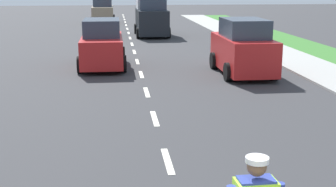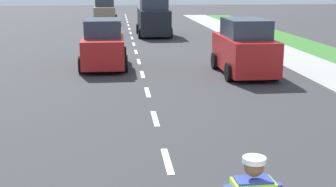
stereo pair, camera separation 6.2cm
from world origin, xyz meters
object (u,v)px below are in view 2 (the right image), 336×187
at_px(car_oncoming_second, 104,45).
at_px(car_oncoming_third, 105,12).
at_px(delivery_truck, 153,11).
at_px(car_parked_far, 244,49).

height_order(car_oncoming_second, car_oncoming_third, car_oncoming_third).
distance_m(delivery_truck, car_parked_far, 13.98).
height_order(car_oncoming_second, car_parked_far, car_parked_far).
bearing_deg(car_oncoming_second, delivery_truck, 75.50).
xyz_separation_m(delivery_truck, car_parked_far, (2.45, -13.75, -0.61)).
relative_size(car_oncoming_second, car_parked_far, 1.02).
bearing_deg(car_parked_far, car_oncoming_second, 157.98).
height_order(car_parked_far, car_oncoming_third, car_oncoming_third).
xyz_separation_m(car_oncoming_second, car_parked_far, (5.44, -2.20, 0.07)).
relative_size(delivery_truck, car_parked_far, 1.15).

